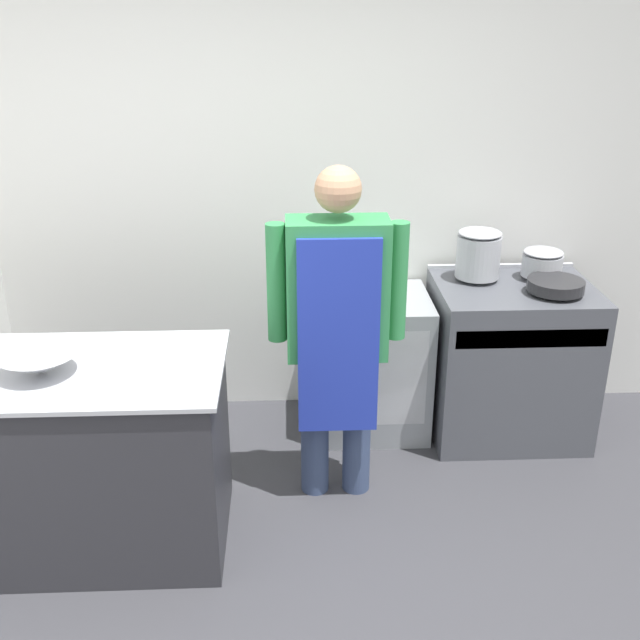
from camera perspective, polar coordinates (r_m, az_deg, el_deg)
wall_back at (r=4.29m, az=-2.14°, el=10.02°), size 8.00×0.05×2.70m
prep_counter at (r=3.56m, az=-17.83°, el=-9.87°), size 1.33×0.75×0.89m
stove at (r=4.38m, az=14.16°, el=-2.96°), size 0.86×0.68×0.91m
fridge_unit at (r=4.32m, az=4.10°, el=-3.28°), size 0.61×0.57×0.81m
person_cook at (r=3.50m, az=1.30°, el=0.05°), size 0.65×0.24×1.67m
mixing_bowl at (r=3.32m, az=-20.62°, el=-3.12°), size 0.33×0.33×0.09m
stock_pot at (r=4.22m, az=11.98°, el=5.02°), size 0.24×0.24×0.27m
saute_pan at (r=4.15m, az=17.51°, el=2.55°), size 0.30×0.30×0.06m
sauce_pot at (r=4.34m, az=16.58°, el=4.25°), size 0.22×0.22×0.16m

